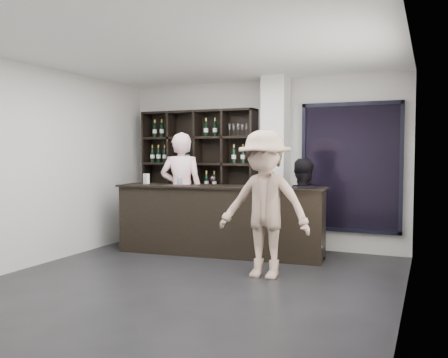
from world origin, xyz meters
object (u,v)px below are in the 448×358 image
at_px(wine_shelf, 198,177).
at_px(tasting_counter, 220,220).
at_px(taster_pink, 181,191).
at_px(customer, 264,204).
at_px(taster_black, 301,210).

bearing_deg(wine_shelf, tasting_counter, -45.53).
bearing_deg(taster_pink, customer, 133.28).
bearing_deg(wine_shelf, taster_pink, -86.00).
height_order(wine_shelf, customer, wine_shelf).
bearing_deg(taster_black, wine_shelf, -33.27).
bearing_deg(taster_black, tasting_counter, -10.07).
distance_m(wine_shelf, customer, 2.65).
bearing_deg(taster_pink, taster_black, 164.51).
bearing_deg(taster_pink, wine_shelf, -101.49).
xyz_separation_m(wine_shelf, customer, (1.90, -1.84, -0.24)).
bearing_deg(customer, taster_pink, 151.09).
bearing_deg(taster_black, taster_pink, -14.47).
relative_size(tasting_counter, customer, 1.75).
distance_m(tasting_counter, taster_pink, 0.87).
bearing_deg(tasting_counter, taster_black, -1.38).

